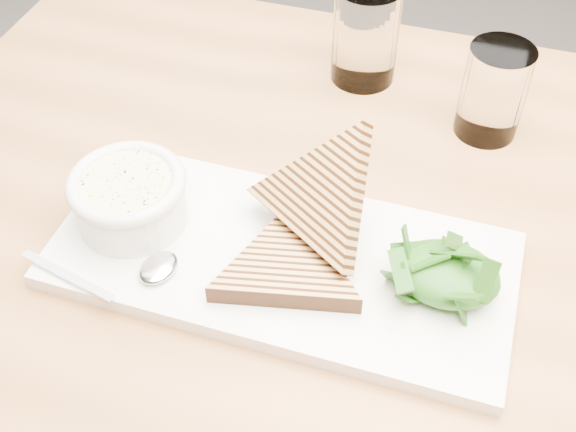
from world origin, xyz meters
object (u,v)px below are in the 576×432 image
(glass_near, at_px, (366,34))
(glass_far, at_px, (493,92))
(soup_bowl, at_px, (131,204))
(platter, at_px, (282,260))
(table_top, at_px, (431,280))

(glass_near, height_order, glass_far, glass_near)
(soup_bowl, distance_m, glass_near, 0.36)
(glass_near, xyz_separation_m, glass_far, (0.16, -0.06, -0.01))
(platter, bearing_deg, glass_near, 90.23)
(table_top, relative_size, glass_near, 10.23)
(platter, xyz_separation_m, glass_near, (-0.00, 0.33, 0.05))
(table_top, height_order, glass_far, glass_far)
(table_top, height_order, soup_bowl, soup_bowl)
(table_top, bearing_deg, soup_bowl, -171.21)
(glass_near, bearing_deg, platter, -89.77)
(platter, relative_size, soup_bowl, 4.11)
(glass_near, bearing_deg, soup_bowl, -115.15)
(table_top, relative_size, soup_bowl, 11.65)
(platter, relative_size, glass_far, 4.02)
(table_top, bearing_deg, glass_far, 85.33)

